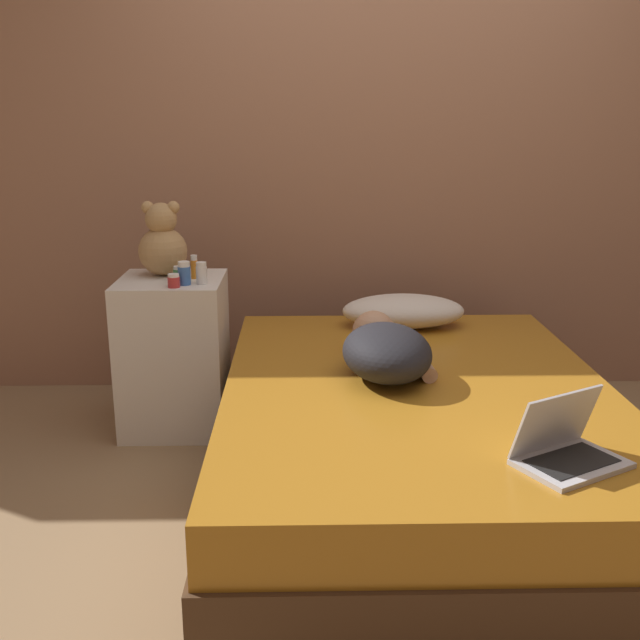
% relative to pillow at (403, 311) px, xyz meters
% --- Properties ---
extents(ground_plane, '(12.00, 12.00, 0.00)m').
position_rel_pillow_xyz_m(ground_plane, '(-0.04, -0.78, -0.53)').
color(ground_plane, '#937551').
extents(wall_back, '(8.00, 0.06, 2.60)m').
position_rel_pillow_xyz_m(wall_back, '(-0.04, 0.50, 0.77)').
color(wall_back, '#996B51').
rests_on(wall_back, ground_plane).
extents(bed, '(1.46, 2.00, 0.46)m').
position_rel_pillow_xyz_m(bed, '(-0.04, -0.78, -0.31)').
color(bed, '#4C331E').
rests_on(bed, ground_plane).
extents(nightstand, '(0.47, 0.47, 0.71)m').
position_rel_pillow_xyz_m(nightstand, '(-1.07, -0.08, -0.18)').
color(nightstand, silver).
rests_on(nightstand, ground_plane).
extents(pillow, '(0.57, 0.32, 0.15)m').
position_rel_pillow_xyz_m(pillow, '(0.00, 0.00, 0.00)').
color(pillow, beige).
rests_on(pillow, bed).
extents(person_lying, '(0.37, 0.64, 0.20)m').
position_rel_pillow_xyz_m(person_lying, '(-0.15, -0.66, 0.02)').
color(person_lying, black).
rests_on(person_lying, bed).
extents(laptop, '(0.36, 0.32, 0.21)m').
position_rel_pillow_xyz_m(laptop, '(0.28, -1.44, -0.03)').
color(laptop, silver).
rests_on(laptop, bed).
extents(teddy_bear, '(0.22, 0.22, 0.34)m').
position_rel_pillow_xyz_m(teddy_bear, '(-1.11, 0.01, 0.32)').
color(teddy_bear, tan).
rests_on(teddy_bear, nightstand).
extents(bottle_blue, '(0.05, 0.05, 0.10)m').
position_rel_pillow_xyz_m(bottle_blue, '(-0.99, -0.20, 0.23)').
color(bottle_blue, '#3866B2').
rests_on(bottle_blue, nightstand).
extents(bottle_green, '(0.04, 0.04, 0.07)m').
position_rel_pillow_xyz_m(bottle_green, '(-1.03, -0.12, 0.21)').
color(bottle_green, '#3D8E4C').
rests_on(bottle_green, nightstand).
extents(bottle_red, '(0.05, 0.05, 0.06)m').
position_rel_pillow_xyz_m(bottle_red, '(-1.02, -0.25, 0.20)').
color(bottle_red, '#B72D2D').
rests_on(bottle_red, nightstand).
extents(bottle_orange, '(0.03, 0.03, 0.11)m').
position_rel_pillow_xyz_m(bottle_orange, '(-0.96, -0.07, 0.23)').
color(bottle_orange, orange).
rests_on(bottle_orange, nightstand).
extents(bottle_white, '(0.05, 0.05, 0.10)m').
position_rel_pillow_xyz_m(bottle_white, '(-0.91, -0.18, 0.22)').
color(bottle_white, white).
rests_on(bottle_white, nightstand).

